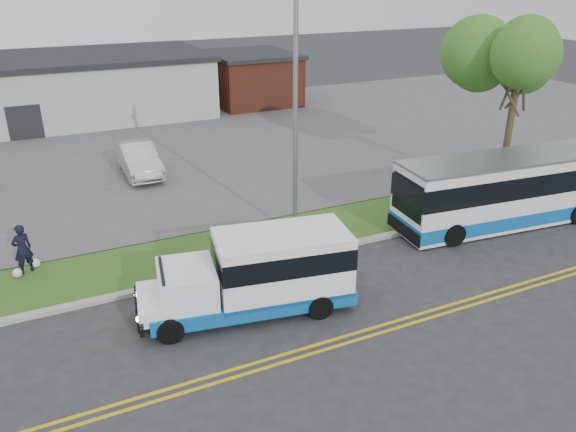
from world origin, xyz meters
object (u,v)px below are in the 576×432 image
tree_east (521,58)px  transit_bus (516,188)px  shuttle_bus (262,271)px  parked_car_a (139,159)px  streetlight_near (296,106)px  pedestrian (22,249)px

tree_east → transit_bus: (-2.13, -2.81, -4.74)m
transit_bus → shuttle_bus: bearing=-166.9°
transit_bus → parked_car_a: bearing=141.5°
shuttle_bus → parked_car_a: bearing=103.1°
shuttle_bus → transit_bus: (12.07, 1.65, 0.12)m
streetlight_near → pedestrian: bearing=172.6°
tree_east → parked_car_a: (-15.07, 9.59, -5.32)m
streetlight_near → pedestrian: size_ratio=5.27×
transit_bus → parked_car_a: 17.93m
pedestrian → shuttle_bus: bearing=118.2°
shuttle_bus → transit_bus: bearing=17.3°
shuttle_bus → pedestrian: 8.56m
pedestrian → parked_car_a: size_ratio=0.38×
streetlight_near → parked_car_a: bearing=112.4°
streetlight_near → shuttle_bus: (-3.20, -4.19, -3.89)m
pedestrian → streetlight_near: bearing=150.5°
streetlight_near → pedestrian: 10.73m
shuttle_bus → streetlight_near: bearing=62.2°
transit_bus → pedestrian: 19.04m
shuttle_bus → pedestrian: shuttle_bus is taller
parked_car_a → pedestrian: bearing=-123.5°
transit_bus → tree_east: bearing=58.2°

